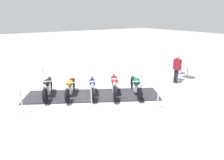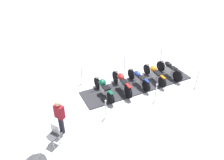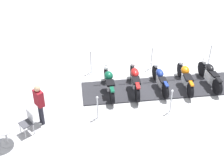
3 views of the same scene
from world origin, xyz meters
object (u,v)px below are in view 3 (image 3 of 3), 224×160
(stanchion_right_rear, at_px, (91,66))
(stanchion_right_front, at_px, (209,59))
(bystander_person, at_px, (39,101))
(cafe_table, at_px, (5,131))
(motorcycle_black, at_px, (210,74))
(stanchion_left_mid, at_px, (171,105))
(motorcycle_navy, at_px, (160,78))
(cafe_chair_near_table, at_px, (28,121))
(motorcycle_maroon, at_px, (135,79))
(motorcycle_forest, at_px, (109,82))
(motorcycle_copper, at_px, (185,76))
(stanchion_right_mid, at_px, (151,62))
(stanchion_left_rear, at_px, (98,112))

(stanchion_right_rear, bearing_deg, stanchion_right_front, 150.16)
(bystander_person, bearing_deg, cafe_table, -172.85)
(motorcycle_black, xyz_separation_m, stanchion_right_rear, (3.46, -3.77, -0.14))
(stanchion_right_front, height_order, cafe_table, stanchion_right_front)
(motorcycle_black, bearing_deg, stanchion_left_mid, 122.63)
(motorcycle_navy, relative_size, cafe_chair_near_table, 2.02)
(motorcycle_black, relative_size, motorcycle_maroon, 0.97)
(stanchion_right_front, bearing_deg, motorcycle_black, 38.47)
(motorcycle_maroon, xyz_separation_m, motorcycle_forest, (0.92, -0.54, -0.04))
(stanchion_left_mid, bearing_deg, motorcycle_maroon, -86.40)
(motorcycle_copper, relative_size, motorcycle_forest, 0.97)
(motorcycle_navy, xyz_separation_m, stanchion_right_front, (-3.15, 0.03, -0.17))
(motorcycle_forest, distance_m, cafe_chair_near_table, 3.70)
(cafe_table, bearing_deg, cafe_chair_near_table, -176.56)
(stanchion_right_mid, relative_size, cafe_chair_near_table, 1.24)
(bystander_person, bearing_deg, stanchion_right_rear, 24.61)
(motorcycle_navy, xyz_separation_m, stanchion_right_rear, (1.61, -2.70, -0.12))
(stanchion_right_rear, height_order, stanchion_right_front, stanchion_right_rear)
(stanchion_left_mid, distance_m, cafe_table, 5.96)
(stanchion_right_mid, bearing_deg, stanchion_right_rear, -29.84)
(stanchion_right_front, xyz_separation_m, stanchion_left_mid, (3.96, 1.38, 0.04))
(stanchion_left_mid, bearing_deg, cafe_chair_near_table, -24.83)
(motorcycle_black, xyz_separation_m, motorcycle_navy, (1.84, -1.07, -0.02))
(stanchion_left_mid, bearing_deg, motorcycle_copper, -153.24)
(motorcycle_black, relative_size, motorcycle_navy, 1.03)
(stanchion_right_mid, bearing_deg, motorcycle_black, 114.05)
(cafe_table, xyz_separation_m, cafe_chair_near_table, (-0.82, -0.05, -0.05))
(motorcycle_maroon, relative_size, stanchion_left_rear, 1.92)
(stanchion_right_rear, distance_m, stanchion_left_rear, 3.17)
(motorcycle_forest, xyz_separation_m, stanchion_right_rear, (-0.24, -1.64, -0.14))
(motorcycle_maroon, height_order, bystander_person, bystander_person)
(stanchion_right_rear, height_order, stanchion_left_mid, stanchion_right_rear)
(motorcycle_forest, xyz_separation_m, stanchion_right_front, (-5.00, 1.09, -0.19))
(stanchion_left_mid, bearing_deg, motorcycle_navy, -119.76)
(stanchion_right_front, xyz_separation_m, cafe_chair_near_table, (8.69, -0.81, 0.21))
(stanchion_right_front, relative_size, stanchion_left_mid, 1.00)
(stanchion_left_rear, bearing_deg, motorcycle_copper, 173.16)
(motorcycle_copper, distance_m, cafe_table, 7.40)
(motorcycle_navy, bearing_deg, motorcycle_maroon, 87.55)
(stanchion_right_front, bearing_deg, stanchion_left_mid, 19.22)
(motorcycle_copper, relative_size, motorcycle_maroon, 0.97)
(stanchion_left_rear, bearing_deg, motorcycle_black, 168.47)
(motorcycle_maroon, xyz_separation_m, cafe_table, (5.43, -0.21, 0.04))
(stanchion_left_rear, distance_m, bystander_person, 2.13)
(cafe_chair_near_table, bearing_deg, motorcycle_black, 162.50)
(cafe_chair_near_table, bearing_deg, cafe_table, -0.00)
(motorcycle_forest, bearing_deg, stanchion_right_mid, -56.14)
(motorcycle_copper, bearing_deg, stanchion_right_mid, 36.92)
(stanchion_right_mid, bearing_deg, stanchion_left_mid, 60.16)
(motorcycle_forest, distance_m, bystander_person, 3.13)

